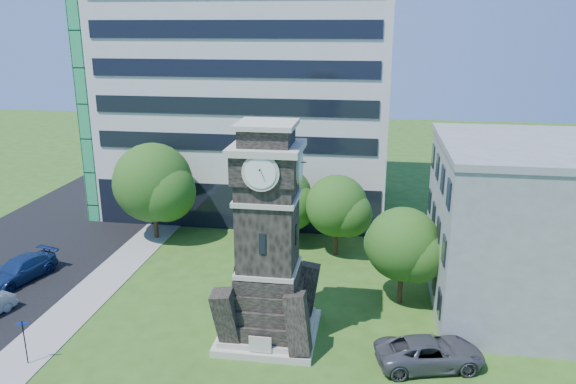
% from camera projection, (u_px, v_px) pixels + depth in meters
% --- Properties ---
extents(ground, '(160.00, 160.00, 0.00)m').
position_uv_depth(ground, '(208.00, 350.00, 30.48)').
color(ground, '#2E5518').
rests_on(ground, ground).
extents(sidewalk, '(3.00, 70.00, 0.06)m').
position_uv_depth(sidewalk, '(89.00, 295.00, 36.60)').
color(sidewalk, gray).
rests_on(sidewalk, ground).
extents(clock_tower, '(5.40, 5.40, 12.22)m').
position_uv_depth(clock_tower, '(268.00, 249.00, 30.41)').
color(clock_tower, '#BBB4A3').
rests_on(clock_tower, ground).
extents(office_tall, '(26.20, 15.11, 28.60)m').
position_uv_depth(office_tall, '(249.00, 55.00, 51.31)').
color(office_tall, silver).
rests_on(office_tall, ground).
extents(office_low, '(15.20, 12.20, 10.40)m').
position_uv_depth(office_low, '(565.00, 229.00, 33.61)').
color(office_low, '#95989A').
rests_on(office_low, ground).
extents(car_street_north, '(3.57, 5.82, 1.58)m').
position_uv_depth(car_street_north, '(20.00, 270.00, 38.55)').
color(car_street_north, navy).
rests_on(car_street_north, ground).
extents(car_east_lot, '(6.04, 3.88, 1.55)m').
position_uv_depth(car_east_lot, '(430.00, 352.00, 28.87)').
color(car_east_lot, '#4D4D52').
rests_on(car_east_lot, ground).
extents(street_sign, '(0.60, 0.06, 2.50)m').
position_uv_depth(street_sign, '(24.00, 338.00, 28.76)').
color(street_sign, black).
rests_on(street_sign, ground).
extents(tree_nw, '(7.03, 6.39, 7.96)m').
position_uv_depth(tree_nw, '(154.00, 185.00, 45.13)').
color(tree_nw, '#332114').
rests_on(tree_nw, ground).
extents(tree_nc, '(5.73, 5.21, 6.45)m').
position_uv_depth(tree_nc, '(280.00, 199.00, 44.34)').
color(tree_nc, '#332114').
rests_on(tree_nc, ground).
extents(tree_ne, '(5.14, 4.68, 6.27)m').
position_uv_depth(tree_ne, '(338.00, 208.00, 42.06)').
color(tree_ne, '#332114').
rests_on(tree_ne, ground).
extents(tree_east, '(5.06, 4.60, 6.28)m').
position_uv_depth(tree_east, '(404.00, 246.00, 34.63)').
color(tree_east, '#332114').
rests_on(tree_east, ground).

